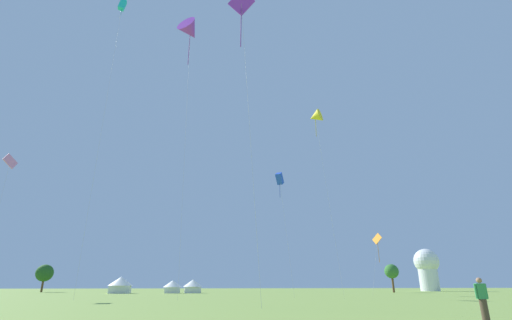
% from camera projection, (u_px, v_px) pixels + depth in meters
% --- Properties ---
extents(kite_purple_diamond, '(2.62, 2.06, 26.85)m').
position_uv_depth(kite_purple_diamond, '(241.00, 7.00, 32.66)').
color(kite_purple_diamond, purple).
rests_on(kite_purple_diamond, ground).
extents(kite_yellow_delta, '(3.16, 2.45, 23.79)m').
position_uv_depth(kite_yellow_delta, '(315.00, 117.00, 48.69)').
color(kite_yellow_delta, yellow).
rests_on(kite_yellow_delta, ground).
extents(kite_cyan_box, '(1.11, 0.96, 38.51)m').
position_uv_depth(kite_cyan_box, '(122.00, 6.00, 49.64)').
color(kite_cyan_box, '#1EB7CC').
rests_on(kite_cyan_box, ground).
extents(kite_blue_box, '(2.01, 2.06, 16.40)m').
position_uv_depth(kite_blue_box, '(280.00, 179.00, 50.74)').
color(kite_blue_box, blue).
rests_on(kite_blue_box, ground).
extents(kite_pink_diamond, '(0.98, 2.62, 17.63)m').
position_uv_depth(kite_pink_diamond, '(10.00, 162.00, 46.66)').
color(kite_pink_diamond, pink).
rests_on(kite_pink_diamond, ground).
extents(kite_orange_diamond, '(2.47, 1.97, 9.34)m').
position_uv_depth(kite_orange_diamond, '(377.00, 240.00, 57.08)').
color(kite_orange_diamond, orange).
rests_on(kite_orange_diamond, ground).
extents(kite_purple_delta, '(3.96, 4.04, 34.24)m').
position_uv_depth(kite_purple_delta, '(190.00, 31.00, 47.00)').
color(kite_purple_delta, purple).
rests_on(kite_purple_delta, ground).
extents(person_spectator, '(0.57, 0.32, 1.73)m').
position_uv_depth(person_spectator, '(483.00, 301.00, 14.59)').
color(person_spectator, '#473828').
rests_on(person_spectator, ground).
extents(festival_tent_left, '(4.63, 4.63, 3.01)m').
position_uv_depth(festival_tent_left, '(121.00, 284.00, 69.28)').
color(festival_tent_left, white).
rests_on(festival_tent_left, ground).
extents(festival_tent_right, '(3.67, 3.67, 2.39)m').
position_uv_depth(festival_tent_right, '(173.00, 286.00, 71.02)').
color(festival_tent_right, white).
rests_on(festival_tent_right, ground).
extents(festival_tent_center, '(3.90, 3.90, 2.53)m').
position_uv_depth(festival_tent_center, '(193.00, 286.00, 71.79)').
color(festival_tent_center, white).
rests_on(festival_tent_center, ground).
extents(observatory_dome, '(6.40, 6.40, 10.80)m').
position_uv_depth(observatory_dome, '(427.00, 267.00, 96.74)').
color(observatory_dome, white).
rests_on(observatory_dome, ground).
extents(tree_distant_left, '(3.00, 3.00, 5.84)m').
position_uv_depth(tree_distant_left, '(392.00, 272.00, 78.84)').
color(tree_distant_left, brown).
rests_on(tree_distant_left, ground).
extents(tree_distant_right, '(3.72, 3.72, 5.95)m').
position_uv_depth(tree_distant_right, '(45.00, 273.00, 81.98)').
color(tree_distant_right, brown).
rests_on(tree_distant_right, ground).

